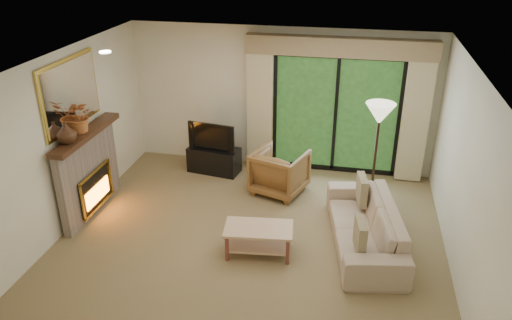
% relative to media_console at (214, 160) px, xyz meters
% --- Properties ---
extents(floor, '(5.50, 5.50, 0.00)m').
position_rel_media_console_xyz_m(floor, '(1.13, -1.95, -0.23)').
color(floor, olive).
rests_on(floor, ground).
extents(ceiling, '(5.50, 5.50, 0.00)m').
position_rel_media_console_xyz_m(ceiling, '(1.13, -1.95, 2.37)').
color(ceiling, white).
rests_on(ceiling, ground).
extents(wall_back, '(5.00, 0.00, 5.00)m').
position_rel_media_console_xyz_m(wall_back, '(1.13, 0.55, 1.07)').
color(wall_back, silver).
rests_on(wall_back, ground).
extents(wall_front, '(5.00, 0.00, 5.00)m').
position_rel_media_console_xyz_m(wall_front, '(1.13, -4.45, 1.07)').
color(wall_front, silver).
rests_on(wall_front, ground).
extents(wall_left, '(0.00, 5.00, 5.00)m').
position_rel_media_console_xyz_m(wall_left, '(-1.62, -1.95, 1.07)').
color(wall_left, silver).
rests_on(wall_left, ground).
extents(wall_right, '(0.00, 5.00, 5.00)m').
position_rel_media_console_xyz_m(wall_right, '(3.88, -1.95, 1.07)').
color(wall_right, silver).
rests_on(wall_right, ground).
extents(fireplace, '(0.24, 1.70, 1.37)m').
position_rel_media_console_xyz_m(fireplace, '(-1.50, -1.75, 0.45)').
color(fireplace, gray).
rests_on(fireplace, floor).
extents(mirror, '(0.07, 1.45, 1.02)m').
position_rel_media_console_xyz_m(mirror, '(-1.58, -1.75, 1.72)').
color(mirror, gold).
rests_on(mirror, wall_left).
extents(sliding_door, '(2.26, 0.10, 2.16)m').
position_rel_media_console_xyz_m(sliding_door, '(2.13, 0.50, 0.87)').
color(sliding_door, black).
rests_on(sliding_door, floor).
extents(curtain_left, '(0.45, 0.18, 2.35)m').
position_rel_media_console_xyz_m(curtain_left, '(0.78, 0.39, 0.97)').
color(curtain_left, '#C8B98D').
rests_on(curtain_left, floor).
extents(curtain_right, '(0.45, 0.18, 2.35)m').
position_rel_media_console_xyz_m(curtain_right, '(3.48, 0.39, 0.97)').
color(curtain_right, '#C8B98D').
rests_on(curtain_right, floor).
extents(cornice, '(3.20, 0.24, 0.32)m').
position_rel_media_console_xyz_m(cornice, '(2.13, 0.41, 2.09)').
color(cornice, '#977D59').
rests_on(cornice, wall_back).
extents(media_console, '(0.99, 0.56, 0.47)m').
position_rel_media_console_xyz_m(media_console, '(0.00, 0.00, 0.00)').
color(media_console, black).
rests_on(media_console, floor).
extents(tv, '(0.89, 0.25, 0.51)m').
position_rel_media_console_xyz_m(tv, '(0.00, 0.00, 0.49)').
color(tv, black).
rests_on(tv, media_console).
extents(armchair, '(1.03, 1.04, 0.76)m').
position_rel_media_console_xyz_m(armchair, '(1.31, -0.52, 0.15)').
color(armchair, brown).
rests_on(armchair, floor).
extents(sofa, '(1.21, 2.28, 0.63)m').
position_rel_media_console_xyz_m(sofa, '(2.74, -1.82, 0.08)').
color(sofa, tan).
rests_on(sofa, floor).
extents(pillow_near, '(0.18, 0.42, 0.41)m').
position_rel_media_console_xyz_m(pillow_near, '(2.67, -2.45, 0.31)').
color(pillow_near, brown).
rests_on(pillow_near, sofa).
extents(pillow_far, '(0.18, 0.44, 0.42)m').
position_rel_media_console_xyz_m(pillow_far, '(2.67, -1.20, 0.31)').
color(pillow_far, brown).
rests_on(pillow_far, sofa).
extents(coffee_table, '(0.98, 0.61, 0.42)m').
position_rel_media_console_xyz_m(coffee_table, '(1.31, -2.34, -0.02)').
color(coffee_table, tan).
rests_on(coffee_table, floor).
extents(floor_lamp, '(0.49, 0.49, 1.72)m').
position_rel_media_console_xyz_m(floor_lamp, '(2.84, -0.59, 0.63)').
color(floor_lamp, beige).
rests_on(floor_lamp, floor).
extents(vase, '(0.32, 0.32, 0.30)m').
position_rel_media_console_xyz_m(vase, '(-1.48, -2.19, 1.29)').
color(vase, '#3E2415').
rests_on(vase, fireplace).
extents(branches, '(0.50, 0.45, 0.50)m').
position_rel_media_console_xyz_m(branches, '(-1.48, -1.78, 1.39)').
color(branches, '#BE6831').
rests_on(branches, fireplace).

